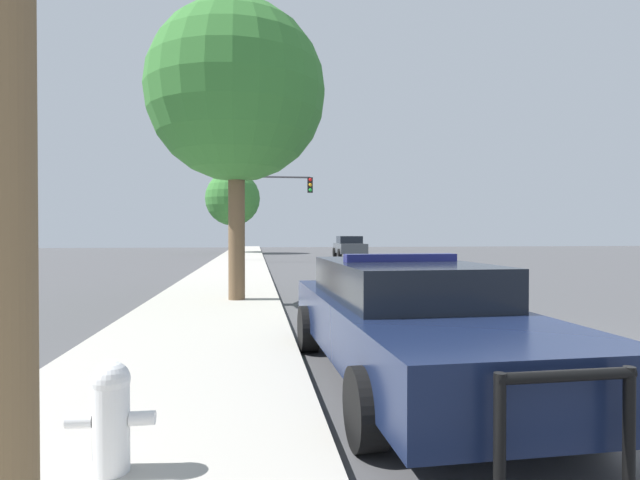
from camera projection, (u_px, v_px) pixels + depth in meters
The scene contains 8 objects.
ground_plane at pixel (618, 377), 5.78m from camera, with size 110.00×110.00×0.00m, color #474749.
sidewalk_left at pixel (164, 390), 5.11m from camera, with size 3.00×110.00×0.13m.
police_car at pixel (406, 317), 5.63m from camera, with size 2.15×5.42×1.43m.
fire_hydrant at pixel (111, 413), 3.21m from camera, with size 0.55×0.24×0.71m.
traffic_light at pixel (271, 199), 29.08m from camera, with size 4.24×0.35×4.99m.
car_background_oncoming at pixel (350, 246), 34.16m from camera, with size 2.09×4.32×1.49m.
tree_sidewalk_far at pixel (233, 199), 41.25m from camera, with size 4.51×4.51×6.70m.
tree_sidewalk_near at pixel (236, 93), 11.55m from camera, with size 4.13×4.13×6.88m.
Camera 1 is at (-4.18, -5.26, 1.67)m, focal length 28.00 mm.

